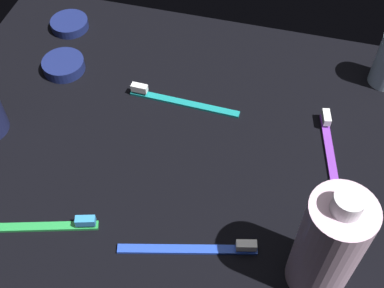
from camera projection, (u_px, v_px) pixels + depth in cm
name	position (u px, v px, depth cm)	size (l,w,h in cm)	color
ground_plane	(192.00, 159.00, 74.72)	(84.00, 64.00, 1.20)	black
bodywash_bottle	(328.00, 245.00, 56.34)	(7.34, 7.34, 18.32)	silver
toothbrush_teal	(177.00, 100.00, 80.39)	(18.03, 1.73, 2.10)	teal
toothbrush_blue	(196.00, 248.00, 64.52)	(17.75, 5.53, 2.10)	blue
toothbrush_purple	(331.00, 154.00, 73.76)	(5.10, 17.83, 2.10)	purple
toothbrush_green	(38.00, 225.00, 66.54)	(17.61, 6.20, 2.10)	green
cream_tin_left	(70.00, 24.00, 91.68)	(6.75, 6.75, 1.62)	navy
cream_tin_right	(64.00, 65.00, 84.80)	(7.01, 7.01, 1.93)	navy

